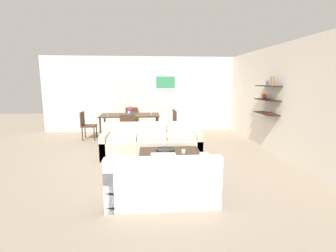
{
  "coord_description": "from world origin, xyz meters",
  "views": [
    {
      "loc": [
        -0.21,
        -5.66,
        1.81
      ],
      "look_at": [
        0.3,
        0.2,
        0.75
      ],
      "focal_mm": 26.45,
      "sensor_mm": 36.0,
      "label": 1
    }
  ],
  "objects": [
    {
      "name": "sofa_beige",
      "position": [
        -0.1,
        0.34,
        0.29
      ],
      "size": [
        2.4,
        0.9,
        0.78
      ],
      "color": "beige",
      "rests_on": "ground"
    },
    {
      "name": "back_wall_unit",
      "position": [
        0.3,
        3.53,
        1.35
      ],
      "size": [
        8.4,
        0.09,
        2.7
      ],
      "color": "silver",
      "rests_on": "ground"
    },
    {
      "name": "right_wall_shelf_unit",
      "position": [
        3.03,
        0.6,
        1.35
      ],
      "size": [
        0.34,
        8.2,
        2.7
      ],
      "color": "silver",
      "rests_on": "ground"
    },
    {
      "name": "wine_glass_head",
      "position": [
        -0.76,
        2.83,
        0.86
      ],
      "size": [
        0.08,
        0.08,
        0.17
      ],
      "color": "silver",
      "rests_on": "dining_table"
    },
    {
      "name": "wine_glass_right_far",
      "position": [
        -0.06,
        2.53,
        0.86
      ],
      "size": [
        0.06,
        0.06,
        0.16
      ],
      "color": "silver",
      "rests_on": "dining_table"
    },
    {
      "name": "wine_glass_right_near",
      "position": [
        -0.06,
        2.29,
        0.85
      ],
      "size": [
        0.07,
        0.07,
        0.15
      ],
      "color": "silver",
      "rests_on": "dining_table"
    },
    {
      "name": "loveseat_white",
      "position": [
        0.02,
        -2.05,
        0.29
      ],
      "size": [
        1.65,
        0.9,
        0.78
      ],
      "color": "white",
      "rests_on": "ground"
    },
    {
      "name": "dining_chair_right_near",
      "position": [
        0.6,
        2.2,
        0.5
      ],
      "size": [
        0.44,
        0.44,
        0.88
      ],
      "color": "#422D1E",
      "rests_on": "ground"
    },
    {
      "name": "centerpiece_vase",
      "position": [
        -0.75,
        2.37,
        0.88
      ],
      "size": [
        0.16,
        0.16,
        0.27
      ],
      "color": "#4C518C",
      "rests_on": "dining_table"
    },
    {
      "name": "dining_table",
      "position": [
        -0.76,
        2.41,
        0.68
      ],
      "size": [
        1.89,
        0.96,
        0.75
      ],
      "color": "#422D1E",
      "rests_on": "ground"
    },
    {
      "name": "dining_chair_right_far",
      "position": [
        0.6,
        2.63,
        0.5
      ],
      "size": [
        0.44,
        0.44,
        0.88
      ],
      "color": "#422D1E",
      "rests_on": "ground"
    },
    {
      "name": "ground_plane",
      "position": [
        0.0,
        0.0,
        0.0
      ],
      "size": [
        18.0,
        18.0,
        0.0
      ],
      "primitive_type": "plane",
      "color": "gray"
    },
    {
      "name": "wine_glass_left_near",
      "position": [
        -1.45,
        2.29,
        0.87
      ],
      "size": [
        0.07,
        0.07,
        0.17
      ],
      "color": "silver",
      "rests_on": "dining_table"
    },
    {
      "name": "decorative_bowl",
      "position": [
        0.16,
        -0.77,
        0.42
      ],
      "size": [
        0.39,
        0.39,
        0.07
      ],
      "color": "black",
      "rests_on": "coffee_table"
    },
    {
      "name": "wine_glass_foot",
      "position": [
        -0.76,
        1.99,
        0.87
      ],
      "size": [
        0.06,
        0.06,
        0.17
      ],
      "color": "silver",
      "rests_on": "dining_table"
    },
    {
      "name": "candle_jar",
      "position": [
        0.53,
        -0.86,
        0.41
      ],
      "size": [
        0.09,
        0.09,
        0.06
      ],
      "primitive_type": "cylinder",
      "color": "silver",
      "rests_on": "coffee_table"
    },
    {
      "name": "coffee_table",
      "position": [
        0.26,
        -0.82,
        0.19
      ],
      "size": [
        1.26,
        0.99,
        0.38
      ],
      "color": "#38281E",
      "rests_on": "ground"
    },
    {
      "name": "dining_chair_foot",
      "position": [
        -0.76,
        1.52,
        0.5
      ],
      "size": [
        0.44,
        0.44,
        0.88
      ],
      "color": "#422D1E",
      "rests_on": "ground"
    },
    {
      "name": "dining_chair_head",
      "position": [
        -0.76,
        3.3,
        0.5
      ],
      "size": [
        0.44,
        0.44,
        0.88
      ],
      "color": "#422D1E",
      "rests_on": "ground"
    },
    {
      "name": "dining_chair_left_near",
      "position": [
        -2.11,
        2.2,
        0.5
      ],
      "size": [
        0.44,
        0.44,
        0.88
      ],
      "color": "#422D1E",
      "rests_on": "ground"
    }
  ]
}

